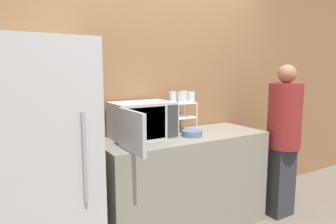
% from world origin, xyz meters
% --- Properties ---
extents(wall_back, '(8.00, 0.06, 2.60)m').
position_xyz_m(wall_back, '(0.00, 0.67, 1.30)').
color(wall_back, olive).
rests_on(wall_back, ground_plane).
extents(counter, '(1.63, 0.63, 0.94)m').
position_xyz_m(counter, '(0.00, 0.32, 0.47)').
color(counter, gray).
rests_on(counter, ground_plane).
extents(microwave, '(0.57, 0.80, 0.33)m').
position_xyz_m(microwave, '(-0.41, 0.40, 1.10)').
color(microwave, '#ADADB2').
rests_on(microwave, counter).
extents(dish_rack, '(0.22, 0.23, 0.30)m').
position_xyz_m(dish_rack, '(0.08, 0.47, 1.15)').
color(dish_rack, white).
rests_on(dish_rack, counter).
extents(glass_front_left, '(0.08, 0.08, 0.10)m').
position_xyz_m(glass_front_left, '(0.02, 0.41, 1.29)').
color(glass_front_left, silver).
rests_on(glass_front_left, dish_rack).
extents(glass_back_right, '(0.08, 0.08, 0.10)m').
position_xyz_m(glass_back_right, '(0.14, 0.54, 1.29)').
color(glass_back_right, silver).
rests_on(glass_back_right, dish_rack).
extents(glass_front_right, '(0.08, 0.08, 0.10)m').
position_xyz_m(glass_front_right, '(0.14, 0.40, 1.29)').
color(glass_front_right, silver).
rests_on(glass_front_right, dish_rack).
extents(glass_back_left, '(0.08, 0.08, 0.10)m').
position_xyz_m(glass_back_left, '(0.01, 0.54, 1.29)').
color(glass_back_left, silver).
rests_on(glass_back_left, dish_rack).
extents(bowl, '(0.19, 0.19, 0.05)m').
position_xyz_m(bowl, '(0.04, 0.24, 0.96)').
color(bowl, slate).
rests_on(bowl, counter).
extents(person, '(0.34, 0.34, 1.61)m').
position_xyz_m(person, '(1.04, 0.00, 0.90)').
color(person, '#2D2D33').
rests_on(person, ground_plane).
extents(refrigerator, '(0.74, 0.71, 1.78)m').
position_xyz_m(refrigerator, '(-1.27, 0.29, 0.89)').
color(refrigerator, '#B7B7BC').
rests_on(refrigerator, ground_plane).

